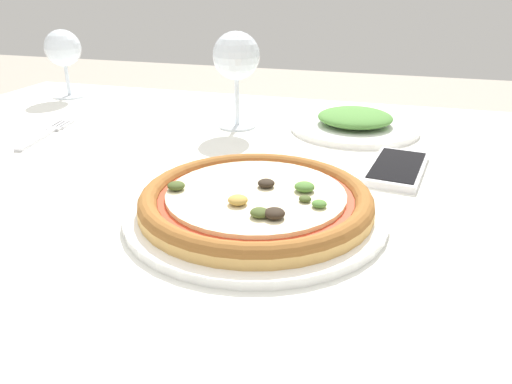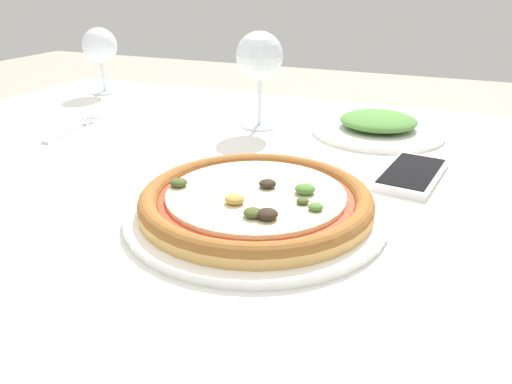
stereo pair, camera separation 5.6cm
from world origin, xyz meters
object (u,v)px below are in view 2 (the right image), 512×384
object	(u,v)px
dining_table	(181,224)
wine_glass_far_right	(100,47)
wine_glass_far_left	(259,58)
side_plate	(378,126)
fork	(75,128)
pizza_plate	(256,203)
cell_phone	(412,174)

from	to	relation	value
dining_table	wine_glass_far_right	world-z (taller)	wine_glass_far_right
wine_glass_far_right	dining_table	bearing A→B (deg)	-40.79
wine_glass_far_left	wine_glass_far_right	xyz separation A→B (m)	(-0.44, 0.12, -0.02)
wine_glass_far_right	side_plate	world-z (taller)	wine_glass_far_right
dining_table	fork	xyz separation A→B (m)	(-0.26, 0.08, 0.10)
dining_table	fork	distance (m)	0.29
wine_glass_far_right	side_plate	xyz separation A→B (m)	(0.64, -0.08, -0.09)
side_plate	pizza_plate	bearing A→B (deg)	-100.55
dining_table	cell_phone	world-z (taller)	cell_phone
pizza_plate	fork	bearing A→B (deg)	155.54
cell_phone	dining_table	bearing A→B (deg)	-167.59
dining_table	wine_glass_far_right	size ratio (longest dim) A/B	7.70
pizza_plate	wine_glass_far_left	bearing A→B (deg)	111.73
cell_phone	side_plate	xyz separation A→B (m)	(-0.08, 0.19, 0.01)
wine_glass_far_left	wine_glass_far_right	size ratio (longest dim) A/B	1.15
dining_table	cell_phone	distance (m)	0.35
cell_phone	side_plate	world-z (taller)	side_plate
fork	cell_phone	xyz separation A→B (m)	(0.58, -0.01, 0.00)
dining_table	wine_glass_far_left	distance (m)	0.32
fork	cell_phone	distance (m)	0.58
dining_table	wine_glass_far_right	distance (m)	0.56
fork	pizza_plate	bearing A→B (deg)	-24.46
pizza_plate	cell_phone	world-z (taller)	pizza_plate
pizza_plate	wine_glass_far_right	bearing A→B (deg)	141.22
wine_glass_far_left	cell_phone	distance (m)	0.34
pizza_plate	wine_glass_far_left	xyz separation A→B (m)	(-0.13, 0.34, 0.10)
fork	wine_glass_far_right	distance (m)	0.31
dining_table	side_plate	xyz separation A→B (m)	(0.25, 0.26, 0.11)
dining_table	wine_glass_far_left	size ratio (longest dim) A/B	6.72
dining_table	wine_glass_far_right	bearing A→B (deg)	139.21
pizza_plate	wine_glass_far_right	xyz separation A→B (m)	(-0.57, 0.46, 0.08)
pizza_plate	fork	distance (m)	0.48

